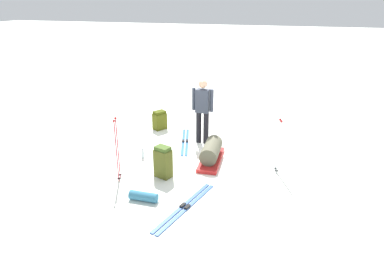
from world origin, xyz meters
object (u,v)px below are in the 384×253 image
at_px(skier_standing, 203,108).
at_px(thermos_bottle, 143,153).
at_px(gear_sled, 211,153).
at_px(sleeping_mat_rolled, 143,196).
at_px(backpack_large_dark, 163,162).
at_px(ski_poles_planted_near, 117,147).
at_px(ski_pair_near, 185,142).
at_px(ski_pair_far, 185,207).
at_px(ski_poles_planted_far, 279,143).
at_px(backpack_bright, 160,120).

bearing_deg(skier_standing, thermos_bottle, 138.23).
height_order(gear_sled, sleeping_mat_rolled, gear_sled).
distance_m(backpack_large_dark, ski_poles_planted_near, 1.02).
bearing_deg(backpack_large_dark, sleeping_mat_rolled, 177.52).
xyz_separation_m(ski_pair_near, ski_poles_planted_near, (-2.28, 0.77, 0.75)).
relative_size(ski_poles_planted_near, gear_sled, 1.02).
bearing_deg(thermos_bottle, ski_pair_near, -30.66).
xyz_separation_m(backpack_large_dark, ski_poles_planted_near, (-0.36, 0.86, 0.41)).
bearing_deg(backpack_large_dark, ski_pair_far, -141.80).
distance_m(skier_standing, ski_pair_far, 3.18).
height_order(ski_pair_far, thermos_bottle, thermos_bottle).
bearing_deg(skier_standing, ski_pair_near, 102.49).
distance_m(backpack_large_dark, ski_poles_planted_far, 2.51).
xyz_separation_m(backpack_bright, thermos_bottle, (-1.92, -0.28, -0.14)).
bearing_deg(skier_standing, backpack_bright, 66.16).
distance_m(ski_pair_near, ski_poles_planted_near, 2.52).
relative_size(ski_poles_planted_far, sleeping_mat_rolled, 2.25).
bearing_deg(ski_poles_planted_near, ski_poles_planted_far, -69.01).
bearing_deg(thermos_bottle, ski_pair_far, -137.62).
xyz_separation_m(skier_standing, ski_pair_near, (-0.10, 0.44, -0.94)).
distance_m(ski_pair_far, backpack_large_dark, 1.31).
xyz_separation_m(ski_poles_planted_near, thermos_bottle, (1.09, -0.07, -0.63)).
bearing_deg(ski_poles_planted_far, backpack_large_dark, 110.32).
bearing_deg(thermos_bottle, skier_standing, -41.77).
relative_size(backpack_bright, ski_poles_planted_near, 0.40).
distance_m(skier_standing, sleeping_mat_rolled, 3.15).
bearing_deg(ski_pair_near, sleeping_mat_rolled, -179.11).
height_order(backpack_bright, thermos_bottle, backpack_bright).
bearing_deg(ski_pair_far, skier_standing, 8.05).
bearing_deg(backpack_bright, gear_sled, -131.05).
relative_size(ski_poles_planted_near, sleeping_mat_rolled, 2.49).
height_order(ski_poles_planted_near, gear_sled, ski_poles_planted_near).
bearing_deg(ski_pair_near, skier_standing, -77.51).
bearing_deg(backpack_bright, thermos_bottle, -171.60).
relative_size(ski_pair_near, ski_pair_far, 0.95).
height_order(ski_pair_far, sleeping_mat_rolled, sleeping_mat_rolled).
relative_size(skier_standing, ski_pair_far, 0.93).
distance_m(skier_standing, ski_poles_planted_far, 2.30).
bearing_deg(ski_pair_far, backpack_large_dark, 38.20).
relative_size(gear_sled, thermos_bottle, 5.14).
xyz_separation_m(backpack_large_dark, ski_poles_planted_far, (0.86, -2.33, 0.34)).
relative_size(ski_pair_near, ski_poles_planted_near, 1.27).
relative_size(backpack_bright, sleeping_mat_rolled, 1.00).
distance_m(ski_poles_planted_far, gear_sled, 1.57).
height_order(backpack_large_dark, ski_poles_planted_far, ski_poles_planted_far).
relative_size(backpack_bright, gear_sled, 0.41).
height_order(ski_poles_planted_near, thermos_bottle, ski_poles_planted_near).
height_order(ski_poles_planted_far, thermos_bottle, ski_poles_planted_far).
bearing_deg(ski_pair_far, sleeping_mat_rolled, 89.22).
xyz_separation_m(ski_pair_near, thermos_bottle, (-1.19, 0.70, 0.12)).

